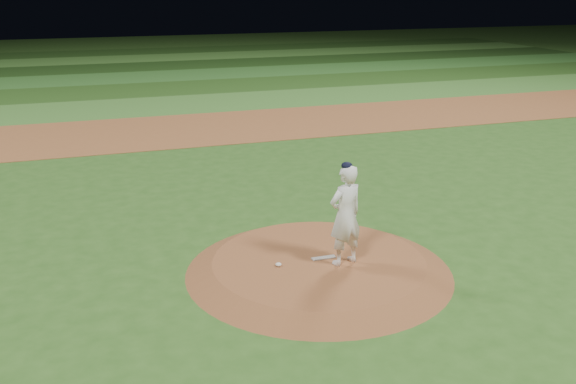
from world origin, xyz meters
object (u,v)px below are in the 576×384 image
Objects in this scene: pitching_rubber at (324,258)px; pitcher_on_mound at (345,215)px; pitchers_mound at (319,265)px; rosin_bag at (278,264)px.

pitcher_on_mound is at bearing -48.75° from pitching_rubber.
pitchers_mound is 1.29m from pitcher_on_mound.
pitcher_on_mound is at bearing -12.13° from rosin_bag.
pitcher_on_mound is at bearing -34.57° from pitchers_mound.
rosin_bag reaches higher than pitching_rubber.
pitching_rubber is at bearing 19.68° from pitchers_mound.
pitchers_mound is 10.78× the size of pitching_rubber.
pitchers_mound is at bearing 145.43° from pitcher_on_mound.
pitchers_mound is 43.54× the size of rosin_bag.
pitchers_mound is 0.89m from rosin_bag.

